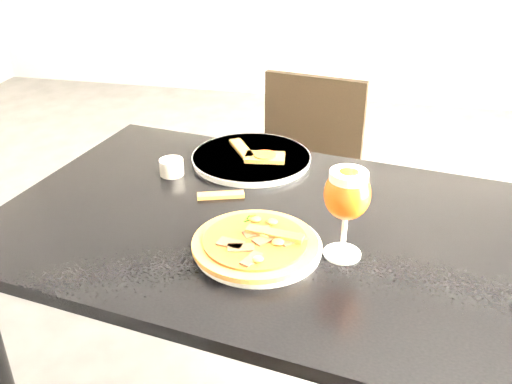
% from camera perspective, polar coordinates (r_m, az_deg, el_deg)
% --- Properties ---
extents(dining_table, '(1.31, 0.98, 0.75)m').
position_cam_1_polar(dining_table, '(1.35, 0.51, -5.97)').
color(dining_table, black).
rests_on(dining_table, ground).
extents(chair_far, '(0.45, 0.45, 0.84)m').
position_cam_1_polar(chair_far, '(2.07, 4.58, 0.62)').
color(chair_far, black).
rests_on(chair_far, ground).
extents(plate_main, '(0.35, 0.35, 0.01)m').
position_cam_1_polar(plate_main, '(1.19, 0.17, -5.53)').
color(plate_main, white).
rests_on(plate_main, dining_table).
extents(pizza, '(0.26, 0.26, 0.03)m').
position_cam_1_polar(pizza, '(1.18, -0.03, -5.07)').
color(pizza, '#975124').
rests_on(pizza, plate_main).
extents(plate_second, '(0.38, 0.38, 0.02)m').
position_cam_1_polar(plate_second, '(1.58, -0.47, 3.38)').
color(plate_second, white).
rests_on(plate_second, dining_table).
extents(crust_scraps, '(0.18, 0.14, 0.01)m').
position_cam_1_polar(crust_scraps, '(1.56, 0.11, 3.81)').
color(crust_scraps, '#975124').
rests_on(crust_scraps, plate_second).
extents(loose_crust, '(0.12, 0.06, 0.01)m').
position_cam_1_polar(loose_crust, '(1.40, -3.55, -0.32)').
color(loose_crust, '#975124').
rests_on(loose_crust, dining_table).
extents(sauce_cup, '(0.06, 0.06, 0.04)m').
position_cam_1_polar(sauce_cup, '(1.51, -8.44, 2.55)').
color(sauce_cup, beige).
rests_on(sauce_cup, dining_table).
extents(beer_glass, '(0.09, 0.09, 0.20)m').
position_cam_1_polar(beer_glass, '(1.12, 9.11, -0.28)').
color(beer_glass, white).
rests_on(beer_glass, dining_table).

